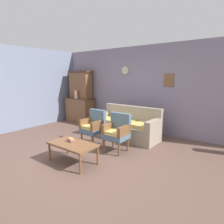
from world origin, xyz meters
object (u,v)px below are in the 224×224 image
Objects in this scene: floral_couch at (127,127)px; armchair_near_cabinet at (94,125)px; armchair_row_middle at (117,131)px; coffee_table at (73,145)px; side_cabinet at (80,110)px; book_stack_on_table at (71,140)px; vase_on_cabinet at (76,94)px.

floral_couch is 1.07m from armchair_near_cabinet.
armchair_row_middle reaches higher than coffee_table.
side_cabinet is at bearing 134.14° from coffee_table.
book_stack_on_table is (-0.12, -2.00, 0.13)m from floral_couch.
armchair_near_cabinet reaches higher than coffee_table.
armchair_near_cabinet is (2.15, -1.55, 0.03)m from side_cabinet.
side_cabinet is 8.69× the size of book_stack_on_table.
vase_on_cabinet is 2.29× the size of book_stack_on_table.
side_cabinet is 3.80× the size of vase_on_cabinet.
book_stack_on_table is (2.44, -2.42, -0.63)m from vase_on_cabinet.
coffee_table is at bearing -22.84° from book_stack_on_table.
book_stack_on_table is at bearing 157.16° from coffee_table.
armchair_near_cabinet is at bearing -35.90° from side_cabinet.
armchair_row_middle is (2.92, -1.58, 0.03)m from side_cabinet.
armchair_near_cabinet is 1.08m from book_stack_on_table.
armchair_near_cabinet is (-0.42, -0.97, 0.17)m from floral_couch.
book_stack_on_table is at bearing -93.42° from floral_couch.
armchair_row_middle is at bearing 71.43° from coffee_table.
side_cabinet reaches higher than armchair_row_middle.
floral_couch is 1.07m from armchair_row_middle.
side_cabinet reaches higher than floral_couch.
coffee_table is (2.56, -2.64, -0.09)m from side_cabinet.
vase_on_cabinet is (0.01, -0.17, 0.62)m from side_cabinet.
side_cabinet is 1.28× the size of armchair_row_middle.
side_cabinet is 2.65m from armchair_near_cabinet.
coffee_table is (0.42, -1.09, -0.12)m from armchair_near_cabinet.
armchair_near_cabinet is at bearing 106.14° from book_stack_on_table.
side_cabinet is 0.64m from vase_on_cabinet.
vase_on_cabinet is at bearing 170.75° from floral_couch.
floral_couch is 2.09× the size of armchair_row_middle.
armchair_near_cabinet is at bearing -113.50° from floral_couch.
armchair_row_middle is at bearing -28.41° from side_cabinet.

